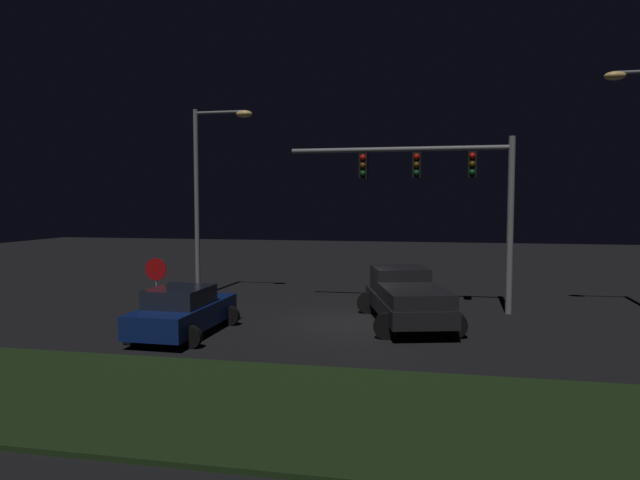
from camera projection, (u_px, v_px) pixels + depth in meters
name	position (u px, v px, depth m)	size (l,w,h in m)	color
ground_plane	(348.00, 322.00, 18.97)	(80.00, 80.00, 0.00)	black
grass_median	(287.00, 407.00, 10.95)	(25.52, 5.38, 0.10)	black
pickup_truck	(406.00, 294.00, 18.72)	(3.77, 5.73, 1.80)	black
car_sedan	(183.00, 311.00, 17.13)	(2.52, 4.43, 1.51)	navy
traffic_signal_gantry	(443.00, 181.00, 20.59)	(8.32, 0.56, 6.50)	slate
street_lamp_left	(208.00, 179.00, 23.70)	(2.63, 0.44, 8.06)	slate
stop_sign	(156.00, 278.00, 18.69)	(0.76, 0.08, 2.23)	slate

